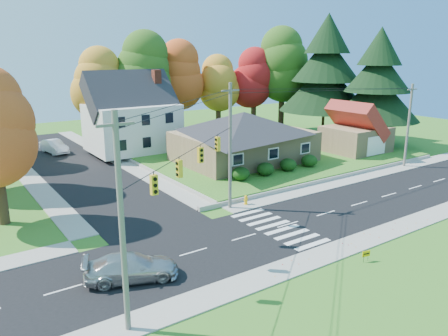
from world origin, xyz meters
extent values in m
plane|color=#3D7923|center=(0.00, 0.00, 0.00)|extent=(120.00, 120.00, 0.00)
cube|color=black|center=(0.00, 0.00, 0.01)|extent=(90.00, 8.00, 0.02)
cube|color=black|center=(-8.00, 26.00, 0.01)|extent=(8.00, 44.00, 0.02)
cube|color=#9C9A90|center=(0.00, 5.00, 0.04)|extent=(90.00, 2.00, 0.08)
cube|color=#9C9A90|center=(0.00, -5.00, 0.04)|extent=(90.00, 2.00, 0.08)
cube|color=#3D7923|center=(13.00, 21.00, 0.25)|extent=(30.00, 30.00, 0.50)
cube|color=tan|center=(8.00, 16.00, 2.10)|extent=(14.00, 10.00, 3.20)
pyramid|color=#26262B|center=(8.00, 16.00, 4.80)|extent=(14.60, 10.60, 2.20)
cube|color=silver|center=(0.00, 28.00, 3.30)|extent=(10.00, 8.00, 5.60)
pyramid|color=#26262B|center=(0.00, 28.00, 7.30)|extent=(10.40, 8.40, 2.40)
cube|color=brown|center=(3.50, 28.00, 5.30)|extent=(0.90, 0.90, 9.60)
cube|color=tan|center=(22.00, 12.00, 2.00)|extent=(7.00, 6.00, 3.00)
pyramid|color=maroon|center=(22.00, 12.00, 4.30)|extent=(7.30, 6.30, 1.60)
cube|color=silver|center=(22.00, 8.95, 1.70)|extent=(3.20, 0.10, 2.20)
ellipsoid|color=#163A10|center=(3.00, 9.80, 1.14)|extent=(1.70, 1.70, 1.27)
ellipsoid|color=#163A10|center=(6.00, 9.80, 1.14)|extent=(1.70, 1.70, 1.27)
ellipsoid|color=#163A10|center=(9.00, 9.80, 1.14)|extent=(1.70, 1.70, 1.27)
ellipsoid|color=#163A10|center=(12.00, 9.80, 1.14)|extent=(1.70, 1.70, 1.27)
cylinder|color=#666059|center=(-14.50, -5.20, 5.00)|extent=(0.26, 0.26, 10.00)
cube|color=#666059|center=(-14.50, -5.20, 9.40)|extent=(1.60, 0.12, 0.12)
cylinder|color=#666059|center=(-1.50, 5.20, 5.00)|extent=(0.26, 0.26, 10.00)
cube|color=#666059|center=(-1.50, 5.20, 9.40)|extent=(1.60, 0.12, 0.12)
cylinder|color=#666059|center=(22.00, 5.20, 4.50)|extent=(0.26, 0.26, 9.00)
cube|color=#666059|center=(22.00, 5.20, 8.40)|extent=(1.60, 0.12, 0.12)
cube|color=gold|center=(-12.00, -3.20, 5.95)|extent=(0.34, 0.26, 1.00)
cube|color=gold|center=(-9.50, -1.20, 5.95)|extent=(0.26, 0.34, 1.00)
cube|color=gold|center=(-6.80, 0.95, 5.95)|extent=(0.34, 0.26, 1.00)
cube|color=gold|center=(-4.00, 3.20, 5.95)|extent=(0.26, 0.34, 1.00)
cylinder|color=black|center=(-8.00, 0.00, 6.60)|extent=(13.02, 10.43, 0.04)
cylinder|color=#3F2A19|center=(-2.00, 34.00, 3.20)|extent=(0.80, 0.80, 5.40)
sphere|color=#C68426|center=(-2.00, 34.00, 7.10)|extent=(6.72, 6.72, 6.72)
sphere|color=#C68426|center=(-2.00, 34.00, 8.78)|extent=(5.91, 5.91, 5.91)
sphere|color=#C68426|center=(-2.00, 34.00, 10.46)|extent=(5.11, 5.11, 5.11)
cylinder|color=#3F2A19|center=(4.00, 33.00, 3.65)|extent=(0.86, 0.86, 6.30)
sphere|color=#325C19|center=(4.00, 33.00, 8.20)|extent=(7.84, 7.84, 7.84)
sphere|color=#325C19|center=(4.00, 33.00, 10.16)|extent=(6.90, 6.90, 6.90)
sphere|color=#325C19|center=(4.00, 33.00, 12.12)|extent=(5.96, 5.96, 5.96)
cylinder|color=#3F2A19|center=(10.00, 34.00, 3.43)|extent=(0.83, 0.83, 5.85)
sphere|color=#D34D1D|center=(10.00, 34.00, 7.65)|extent=(7.28, 7.28, 7.28)
sphere|color=#D34D1D|center=(10.00, 34.00, 9.47)|extent=(6.41, 6.41, 6.41)
sphere|color=#D34D1D|center=(10.00, 34.00, 11.29)|extent=(5.53, 5.53, 5.53)
cylinder|color=#3F2A19|center=(16.00, 33.00, 2.98)|extent=(0.77, 0.77, 4.95)
sphere|color=#C68426|center=(16.00, 33.00, 6.55)|extent=(6.16, 6.16, 6.16)
sphere|color=#C68426|center=(16.00, 33.00, 8.09)|extent=(5.42, 5.42, 5.42)
sphere|color=#C68426|center=(16.00, 33.00, 9.63)|extent=(4.68, 4.68, 4.68)
cylinder|color=#3F2A19|center=(22.00, 32.00, 3.20)|extent=(0.80, 0.80, 5.40)
sphere|color=#A21617|center=(22.00, 32.00, 7.10)|extent=(6.72, 6.72, 6.72)
sphere|color=#A21617|center=(22.00, 32.00, 8.78)|extent=(5.91, 5.91, 5.91)
sphere|color=#A21617|center=(22.00, 32.00, 10.46)|extent=(5.11, 5.11, 5.11)
cylinder|color=#3F2A19|center=(26.00, 30.00, 3.88)|extent=(0.89, 0.89, 6.75)
sphere|color=#325C19|center=(26.00, 30.00, 8.75)|extent=(8.40, 8.40, 8.40)
sphere|color=#325C19|center=(26.00, 30.00, 10.85)|extent=(7.39, 7.39, 7.39)
sphere|color=#325C19|center=(26.00, 30.00, 12.95)|extent=(6.38, 6.38, 6.38)
cylinder|color=#3F2A19|center=(27.00, 22.00, 1.94)|extent=(0.40, 0.40, 2.88)
cone|color=black|center=(27.00, 22.00, 7.38)|extent=(12.80, 12.80, 6.72)
cone|color=black|center=(27.00, 22.00, 11.22)|extent=(9.60, 9.60, 6.08)
cone|color=black|center=(27.00, 22.00, 14.74)|extent=(6.40, 6.40, 5.44)
cylinder|color=#3F2A19|center=(28.00, 14.00, 1.76)|extent=(0.40, 0.40, 2.52)
cone|color=black|center=(28.00, 14.00, 6.52)|extent=(11.20, 11.20, 5.88)
cone|color=black|center=(28.00, 14.00, 9.88)|extent=(8.40, 8.40, 5.32)
cone|color=black|center=(28.00, 14.00, 12.96)|extent=(5.60, 5.60, 4.76)
cylinder|color=#3F2A19|center=(-17.00, 12.00, 2.48)|extent=(0.77, 0.77, 4.95)
imported|color=#B8B8B8|center=(-12.56, -1.04, 0.76)|extent=(5.52, 3.71, 1.49)
imported|color=silver|center=(-8.03, 33.87, 0.84)|extent=(2.59, 5.21, 1.64)
cylinder|color=#F5B00D|center=(0.03, 5.10, 0.05)|extent=(0.38, 0.38, 0.11)
cylinder|color=#F5B00D|center=(0.03, 5.10, 0.37)|extent=(0.25, 0.25, 0.58)
sphere|color=#F5B00D|center=(0.03, 5.10, 0.72)|extent=(0.27, 0.27, 0.27)
cylinder|color=#F5B00D|center=(0.03, 5.10, 0.47)|extent=(0.49, 0.27, 0.13)
cylinder|color=black|center=(-0.31, -6.97, 0.23)|extent=(0.02, 0.02, 0.46)
cylinder|color=black|center=(0.10, -6.97, 0.23)|extent=(0.02, 0.02, 0.46)
cube|color=#FFC000|center=(-0.10, -6.97, 0.51)|extent=(0.55, 0.15, 0.37)
camera|label=1|loc=(-20.69, -21.85, 12.20)|focal=35.00mm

